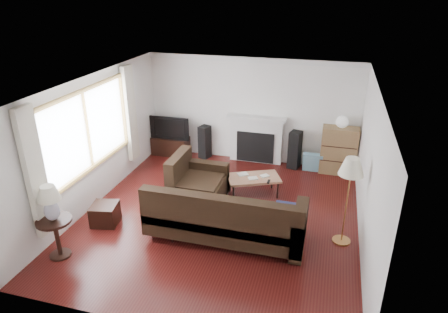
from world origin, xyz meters
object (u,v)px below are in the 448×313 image
(coffee_table, at_px, (253,186))
(floor_lamp, at_px, (347,202))
(bookshelf, at_px, (339,150))
(tv_stand, at_px, (171,146))
(side_table, at_px, (57,238))
(sectional_sofa, at_px, (226,214))

(coffee_table, bearing_deg, floor_lamp, -58.49)
(coffee_table, xyz_separation_m, floor_lamp, (1.77, -1.19, 0.57))
(bookshelf, relative_size, coffee_table, 1.05)
(tv_stand, xyz_separation_m, floor_lamp, (4.22, -2.71, 0.54))
(bookshelf, height_order, floor_lamp, floor_lamp)
(tv_stand, relative_size, side_table, 1.36)
(tv_stand, distance_m, coffee_table, 2.88)
(floor_lamp, bearing_deg, bookshelf, 92.83)
(sectional_sofa, xyz_separation_m, floor_lamp, (1.92, 0.40, 0.31))
(tv_stand, distance_m, floor_lamp, 5.04)
(tv_stand, xyz_separation_m, bookshelf, (4.09, 0.03, 0.32))
(bookshelf, xyz_separation_m, floor_lamp, (0.14, -2.74, 0.23))
(coffee_table, relative_size, side_table, 1.54)
(floor_lamp, bearing_deg, sectional_sofa, -168.17)
(coffee_table, bearing_deg, sectional_sofa, -119.86)
(bookshelf, distance_m, side_table, 6.06)
(sectional_sofa, bearing_deg, bookshelf, 60.35)
(bookshelf, height_order, side_table, bookshelf)
(bookshelf, bearing_deg, sectional_sofa, -119.65)
(coffee_table, xyz_separation_m, side_table, (-2.58, -2.79, 0.13))
(sectional_sofa, height_order, side_table, sectional_sofa)
(sectional_sofa, height_order, coffee_table, sectional_sofa)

